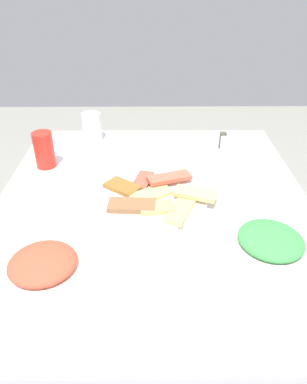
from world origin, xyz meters
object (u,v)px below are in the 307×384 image
(soda_can, at_px, (44,150))
(spoon, at_px, (151,151))
(dining_table, at_px, (153,226))
(salad_plate_rice, at_px, (271,241))
(pide_platter, at_px, (154,196))
(drinking_glass, at_px, (92,127))
(salad_plate_greens, at_px, (43,265))
(paper_napkin, at_px, (156,152))
(fork, at_px, (161,151))
(condiment_caddy, at_px, (223,147))

(soda_can, relative_size, spoon, 0.62)
(dining_table, relative_size, salad_plate_rice, 4.84)
(pide_platter, xyz_separation_m, drinking_glass, (0.43, 0.23, 0.04))
(dining_table, distance_m, spoon, 0.34)
(pide_platter, relative_size, salad_plate_rice, 1.58)
(dining_table, height_order, salad_plate_greens, salad_plate_greens)
(drinking_glass, bearing_deg, spoon, -118.00)
(pide_platter, xyz_separation_m, paper_napkin, (0.31, -0.01, -0.01))
(pide_platter, distance_m, spoon, 0.31)
(pide_platter, height_order, drinking_glass, drinking_glass)
(soda_can, distance_m, spoon, 0.37)
(salad_plate_rice, xyz_separation_m, fork, (0.53, 0.25, -0.01))
(salad_plate_rice, distance_m, condiment_caddy, 0.53)
(dining_table, xyz_separation_m, salad_plate_greens, (-0.27, 0.25, 0.10))
(fork, relative_size, spoon, 0.96)
(paper_napkin, xyz_separation_m, spoon, (0.00, 0.02, 0.00))
(paper_napkin, bearing_deg, fork, -90.00)
(soda_can, xyz_separation_m, drinking_glass, (0.22, -0.13, -0.01))
(drinking_glass, distance_m, paper_napkin, 0.28)
(pide_platter, distance_m, drinking_glass, 0.49)
(drinking_glass, height_order, paper_napkin, drinking_glass)
(spoon, bearing_deg, soda_can, 106.49)
(pide_platter, bearing_deg, drinking_glass, 28.74)
(soda_can, xyz_separation_m, spoon, (0.10, -0.36, -0.06))
(salad_plate_rice, relative_size, spoon, 1.12)
(salad_plate_greens, relative_size, drinking_glass, 2.26)
(fork, xyz_separation_m, spoon, (0.00, 0.04, 0.00))
(soda_can, relative_size, paper_napkin, 0.91)
(spoon, bearing_deg, condiment_caddy, -89.66)
(salad_plate_greens, xyz_separation_m, paper_napkin, (0.60, -0.26, -0.01))
(spoon, bearing_deg, paper_napkin, -89.35)
(dining_table, distance_m, fork, 0.34)
(pide_platter, bearing_deg, soda_can, 60.36)
(drinking_glass, distance_m, fork, 0.29)
(pide_platter, height_order, salad_plate_greens, salad_plate_greens)
(pide_platter, distance_m, fork, 0.31)
(pide_platter, bearing_deg, condiment_caddy, -39.45)
(spoon, relative_size, condiment_caddy, 1.75)
(condiment_caddy, bearing_deg, salad_plate_greens, 139.99)
(drinking_glass, xyz_separation_m, fork, (-0.12, -0.26, -0.05))
(salad_plate_greens, distance_m, paper_napkin, 0.66)
(condiment_caddy, bearing_deg, salad_plate_rice, -176.76)
(dining_table, bearing_deg, drinking_glass, 27.36)
(dining_table, height_order, fork, fork)
(spoon, bearing_deg, drinking_glass, 62.66)
(fork, bearing_deg, dining_table, 179.64)
(dining_table, height_order, condiment_caddy, condiment_caddy)
(dining_table, relative_size, spoon, 5.44)
(dining_table, xyz_separation_m, drinking_glass, (0.45, 0.23, 0.14))
(spoon, height_order, condiment_caddy, condiment_caddy)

